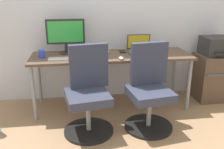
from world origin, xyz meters
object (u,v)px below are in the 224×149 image
at_px(side_cabinet, 212,77).
at_px(desktop_monitor, 66,34).
at_px(printer, 217,46).
at_px(coffee_mug, 42,54).
at_px(open_laptop, 140,48).
at_px(office_chair_right, 149,91).
at_px(office_chair_left, 88,94).

height_order(side_cabinet, desktop_monitor, desktop_monitor).
relative_size(printer, desktop_monitor, 0.83).
height_order(desktop_monitor, coffee_mug, desktop_monitor).
height_order(side_cabinet, open_laptop, open_laptop).
bearing_deg(printer, office_chair_right, -150.75).
distance_m(side_cabinet, coffee_mug, 2.33).
height_order(side_cabinet, coffee_mug, coffee_mug).
xyz_separation_m(desktop_monitor, open_laptop, (0.94, -0.06, -0.20)).
bearing_deg(office_chair_right, side_cabinet, 29.29).
bearing_deg(open_laptop, coffee_mug, -174.87).
relative_size(office_chair_right, desktop_monitor, 1.96).
distance_m(desktop_monitor, coffee_mug, 0.40).
distance_m(office_chair_right, desktop_monitor, 1.27).
bearing_deg(coffee_mug, printer, 1.79).
xyz_separation_m(office_chair_left, desktop_monitor, (-0.23, 0.72, 0.53)).
bearing_deg(printer, desktop_monitor, 177.02).
xyz_separation_m(side_cabinet, open_laptop, (-1.05, 0.04, 0.44)).
xyz_separation_m(printer, desktop_monitor, (-2.00, 0.10, 0.19)).
relative_size(office_chair_left, side_cabinet, 1.47).
relative_size(desktop_monitor, coffee_mug, 5.22).
xyz_separation_m(desktop_monitor, coffee_mug, (-0.29, -0.18, -0.20)).
height_order(office_chair_left, desktop_monitor, desktop_monitor).
xyz_separation_m(side_cabinet, printer, (0.00, -0.00, 0.44)).
xyz_separation_m(side_cabinet, desktop_monitor, (-2.00, 0.10, 0.63)).
height_order(printer, desktop_monitor, desktop_monitor).
xyz_separation_m(office_chair_right, side_cabinet, (1.09, 0.61, -0.10)).
relative_size(side_cabinet, printer, 1.60).
height_order(side_cabinet, printer, printer).
bearing_deg(desktop_monitor, open_laptop, -3.92).
xyz_separation_m(open_laptop, coffee_mug, (-1.23, -0.11, -0.01)).
bearing_deg(printer, open_laptop, 177.87).
xyz_separation_m(office_chair_left, office_chair_right, (0.67, 0.00, 0.00)).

